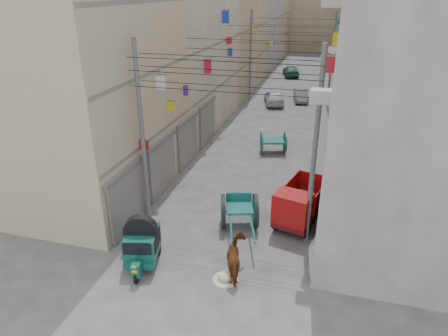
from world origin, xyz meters
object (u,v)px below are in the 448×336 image
(tonga_cart, at_px, (239,211))
(second_cart, at_px, (273,142))
(mini_truck, at_px, (298,207))
(distant_car_green, at_px, (291,71))
(distant_car_white, at_px, (274,97))
(feed_sack, at_px, (226,276))
(auto_rickshaw, at_px, (142,243))
(horse, at_px, (238,259))
(distant_car_grey, at_px, (301,95))

(tonga_cart, distance_m, second_cart, 9.08)
(mini_truck, distance_m, distant_car_green, 33.62)
(tonga_cart, relative_size, distant_car_green, 0.88)
(distant_car_white, bearing_deg, tonga_cart, 79.59)
(feed_sack, bearing_deg, tonga_cart, 95.74)
(auto_rickshaw, distance_m, horse, 3.68)
(feed_sack, height_order, horse, horse)
(auto_rickshaw, distance_m, distant_car_grey, 26.29)
(distant_car_grey, distance_m, distant_car_green, 11.80)
(auto_rickshaw, height_order, tonga_cart, auto_rickshaw)
(auto_rickshaw, bearing_deg, distant_car_white, 73.42)
(second_cart, distance_m, distant_car_white, 11.88)
(second_cart, xyz_separation_m, feed_sack, (0.32, -12.69, -0.59))
(tonga_cart, relative_size, feed_sack, 6.07)
(auto_rickshaw, height_order, distant_car_grey, auto_rickshaw)
(horse, xyz_separation_m, distant_car_grey, (-0.21, 25.81, -0.17))
(auto_rickshaw, relative_size, distant_car_grey, 0.69)
(mini_truck, bearing_deg, feed_sack, -101.76)
(auto_rickshaw, bearing_deg, tonga_cart, 36.21)
(horse, distance_m, distant_car_white, 24.21)
(horse, xyz_separation_m, distant_car_white, (-2.46, 24.08, -0.06))
(auto_rickshaw, xyz_separation_m, mini_truck, (5.41, 4.28, -0.01))
(horse, relative_size, distant_car_grey, 0.51)
(tonga_cart, height_order, feed_sack, tonga_cart)
(second_cart, bearing_deg, feed_sack, -105.09)
(horse, distance_m, distant_car_green, 37.46)
(auto_rickshaw, xyz_separation_m, distant_car_green, (1.15, 37.63, -0.33))
(distant_car_white, height_order, distant_car_green, distant_car_white)
(horse, bearing_deg, distant_car_white, -103.06)
(second_cart, height_order, horse, horse)
(auto_rickshaw, height_order, horse, auto_rickshaw)
(tonga_cart, distance_m, distant_car_green, 34.17)
(distant_car_white, height_order, distant_car_grey, distant_car_white)
(distant_car_grey, bearing_deg, auto_rickshaw, -107.97)
(auto_rickshaw, bearing_deg, distant_car_grey, 68.69)
(second_cart, xyz_separation_m, distant_car_grey, (0.46, 13.47, -0.19))
(auto_rickshaw, relative_size, distant_car_green, 0.56)
(horse, distance_m, distant_car_grey, 25.81)
(horse, bearing_deg, second_cart, -105.81)
(tonga_cart, bearing_deg, distant_car_white, 77.55)
(auto_rickshaw, distance_m, mini_truck, 6.90)
(distant_car_green, bearing_deg, tonga_cart, 79.92)
(mini_truck, relative_size, distant_car_white, 0.94)
(distant_car_grey, bearing_deg, feed_sack, -100.73)
(mini_truck, xyz_separation_m, distant_car_grey, (-1.96, 21.78, -0.37))
(distant_car_white, relative_size, distant_car_green, 0.95)
(feed_sack, bearing_deg, mini_truck, 64.41)
(distant_car_grey, bearing_deg, mini_truck, -95.28)
(tonga_cart, height_order, second_cart, tonga_cart)
(second_cart, relative_size, distant_car_white, 0.49)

